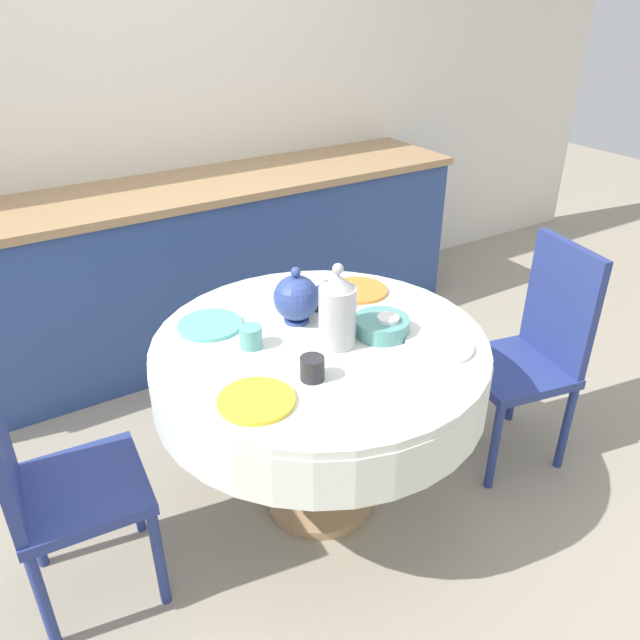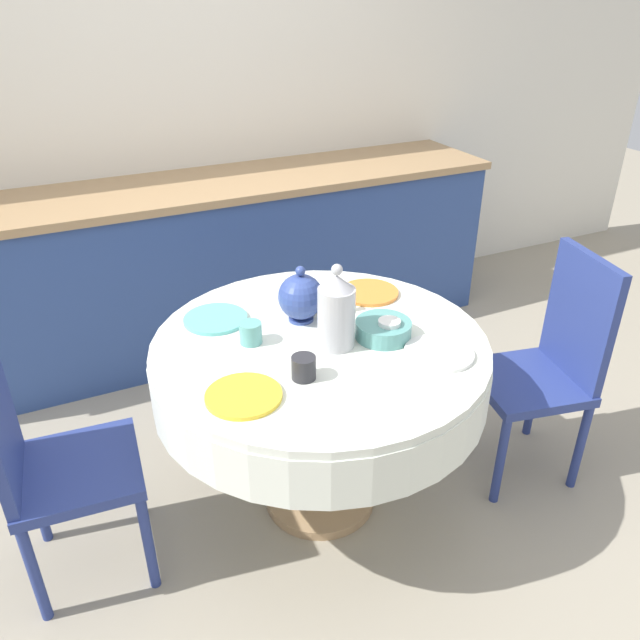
# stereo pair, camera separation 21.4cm
# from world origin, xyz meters

# --- Properties ---
(ground_plane) EXTENTS (12.00, 12.00, 0.00)m
(ground_plane) POSITION_xyz_m (0.00, 0.00, 0.00)
(ground_plane) COLOR #9E937F
(wall_back) EXTENTS (7.00, 0.05, 2.60)m
(wall_back) POSITION_xyz_m (0.00, 1.76, 1.30)
(wall_back) COLOR silver
(wall_back) RESTS_ON ground_plane
(kitchen_counter) EXTENTS (3.24, 0.64, 0.93)m
(kitchen_counter) POSITION_xyz_m (0.00, 1.43, 0.47)
(kitchen_counter) COLOR #2D4784
(kitchen_counter) RESTS_ON ground_plane
(dining_table) EXTENTS (1.19, 1.19, 0.75)m
(dining_table) POSITION_xyz_m (0.00, 0.00, 0.62)
(dining_table) COLOR tan
(dining_table) RESTS_ON ground_plane
(chair_left) EXTENTS (0.47, 0.47, 0.96)m
(chair_left) POSITION_xyz_m (0.92, -0.19, 0.53)
(chair_left) COLOR navy
(chair_left) RESTS_ON ground_plane
(chair_right) EXTENTS (0.43, 0.43, 0.96)m
(chair_right) POSITION_xyz_m (-0.94, 0.07, 0.53)
(chair_right) COLOR navy
(chair_right) RESTS_ON ground_plane
(plate_near_left) EXTENTS (0.23, 0.23, 0.01)m
(plate_near_left) POSITION_xyz_m (-0.35, -0.21, 0.76)
(plate_near_left) COLOR yellow
(plate_near_left) RESTS_ON dining_table
(cup_near_left) EXTENTS (0.08, 0.08, 0.08)m
(cup_near_left) POSITION_xyz_m (-0.15, -0.19, 0.79)
(cup_near_left) COLOR #28282D
(cup_near_left) RESTS_ON dining_table
(plate_near_right) EXTENTS (0.23, 0.23, 0.01)m
(plate_near_right) POSITION_xyz_m (0.32, -0.26, 0.76)
(plate_near_right) COLOR white
(plate_near_right) RESTS_ON dining_table
(cup_near_right) EXTENTS (0.08, 0.08, 0.08)m
(cup_near_right) POSITION_xyz_m (0.22, -0.10, 0.79)
(cup_near_right) COLOR white
(cup_near_right) RESTS_ON dining_table
(plate_far_left) EXTENTS (0.23, 0.23, 0.01)m
(plate_far_left) POSITION_xyz_m (-0.29, 0.29, 0.76)
(plate_far_left) COLOR #60BCB7
(plate_far_left) RESTS_ON dining_table
(cup_far_left) EXTENTS (0.08, 0.08, 0.08)m
(cup_far_left) POSITION_xyz_m (-0.22, 0.09, 0.79)
(cup_far_left) COLOR #5BA39E
(cup_far_left) RESTS_ON dining_table
(plate_far_right) EXTENTS (0.23, 0.23, 0.01)m
(plate_far_right) POSITION_xyz_m (0.33, 0.24, 0.76)
(plate_far_right) COLOR orange
(plate_far_right) RESTS_ON dining_table
(cup_far_right) EXTENTS (0.08, 0.08, 0.08)m
(cup_far_right) POSITION_xyz_m (0.13, 0.20, 0.79)
(cup_far_right) COLOR #28282D
(cup_far_right) RESTS_ON dining_table
(coffee_carafe) EXTENTS (0.13, 0.13, 0.30)m
(coffee_carafe) POSITION_xyz_m (0.03, -0.05, 0.88)
(coffee_carafe) COLOR #B2B2B7
(coffee_carafe) RESTS_ON dining_table
(teapot) EXTENTS (0.23, 0.17, 0.22)m
(teapot) POSITION_xyz_m (-0.00, 0.16, 0.85)
(teapot) COLOR #33478E
(teapot) RESTS_ON dining_table
(fruit_bowl) EXTENTS (0.20, 0.20, 0.06)m
(fruit_bowl) POSITION_xyz_m (0.21, -0.08, 0.78)
(fruit_bowl) COLOR #569993
(fruit_bowl) RESTS_ON dining_table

